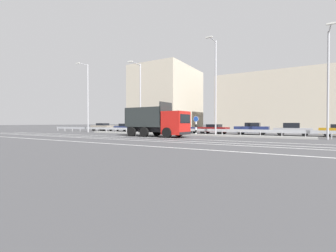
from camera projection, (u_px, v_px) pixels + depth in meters
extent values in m
plane|color=#424244|center=(167.00, 136.00, 25.18)|extent=(320.00, 320.00, 0.00)
cube|color=silver|center=(146.00, 137.00, 22.89)|extent=(52.03, 0.16, 0.01)
cube|color=silver|center=(133.00, 139.00, 21.05)|extent=(52.03, 0.16, 0.01)
cube|color=silver|center=(123.00, 140.00, 19.87)|extent=(52.03, 0.16, 0.01)
cube|color=silver|center=(93.00, 143.00, 16.97)|extent=(52.03, 0.16, 0.01)
cube|color=gray|center=(179.00, 134.00, 27.65)|extent=(28.61, 1.10, 0.18)
cube|color=#9EA0A5|center=(182.00, 130.00, 28.52)|extent=(52.03, 0.04, 0.32)
cylinder|color=#ADADB2|center=(58.00, 129.00, 41.47)|extent=(0.09, 0.09, 0.62)
cylinder|color=#ADADB2|center=(65.00, 129.00, 40.44)|extent=(0.09, 0.09, 0.62)
cylinder|color=#ADADB2|center=(72.00, 130.00, 39.40)|extent=(0.09, 0.09, 0.62)
cylinder|color=#ADADB2|center=(80.00, 130.00, 38.37)|extent=(0.09, 0.09, 0.62)
cylinder|color=#ADADB2|center=(88.00, 130.00, 37.33)|extent=(0.09, 0.09, 0.62)
cylinder|color=#ADADB2|center=(97.00, 130.00, 36.30)|extent=(0.09, 0.09, 0.62)
cylinder|color=#ADADB2|center=(106.00, 130.00, 35.26)|extent=(0.09, 0.09, 0.62)
cylinder|color=#ADADB2|center=(116.00, 131.00, 34.22)|extent=(0.09, 0.09, 0.62)
cylinder|color=#ADADB2|center=(126.00, 131.00, 33.19)|extent=(0.09, 0.09, 0.62)
cylinder|color=#ADADB2|center=(137.00, 131.00, 32.15)|extent=(0.09, 0.09, 0.62)
cylinder|color=#ADADB2|center=(149.00, 131.00, 31.12)|extent=(0.09, 0.09, 0.62)
cylinder|color=#ADADB2|center=(162.00, 132.00, 30.08)|extent=(0.09, 0.09, 0.62)
cylinder|color=#ADADB2|center=(175.00, 132.00, 29.04)|extent=(0.09, 0.09, 0.62)
cylinder|color=#ADADB2|center=(190.00, 132.00, 28.01)|extent=(0.09, 0.09, 0.62)
cylinder|color=#ADADB2|center=(205.00, 133.00, 26.97)|extent=(0.09, 0.09, 0.62)
cylinder|color=#ADADB2|center=(222.00, 133.00, 25.94)|extent=(0.09, 0.09, 0.62)
cylinder|color=#ADADB2|center=(240.00, 134.00, 24.90)|extent=(0.09, 0.09, 0.62)
cylinder|color=#ADADB2|center=(260.00, 134.00, 23.87)|extent=(0.09, 0.09, 0.62)
cylinder|color=#ADADB2|center=(282.00, 135.00, 22.83)|extent=(0.09, 0.09, 0.62)
cylinder|color=#ADADB2|center=(306.00, 135.00, 21.79)|extent=(0.09, 0.09, 0.62)
cylinder|color=#ADADB2|center=(332.00, 136.00, 20.76)|extent=(0.09, 0.09, 0.62)
cube|color=red|center=(176.00, 123.00, 23.08)|extent=(2.24, 2.50, 2.37)
cube|color=black|center=(185.00, 119.00, 22.49)|extent=(0.10, 2.09, 0.88)
cube|color=black|center=(186.00, 133.00, 22.49)|extent=(0.18, 2.38, 0.24)
cube|color=black|center=(148.00, 129.00, 25.01)|extent=(5.08, 1.51, 0.53)
cube|color=#232828|center=(148.00, 126.00, 25.00)|extent=(4.91, 2.49, 0.12)
cube|color=#232828|center=(154.00, 117.00, 25.93)|extent=(4.83, 0.27, 2.01)
cube|color=#232828|center=(142.00, 117.00, 24.04)|extent=(4.83, 0.27, 2.01)
cube|color=#232828|center=(166.00, 114.00, 23.72)|extent=(0.18, 2.33, 2.51)
cube|color=#232828|center=(132.00, 117.00, 26.25)|extent=(0.18, 2.33, 2.01)
cylinder|color=black|center=(179.00, 132.00, 24.27)|extent=(1.05, 0.36, 1.04)
cylinder|color=black|center=(167.00, 133.00, 22.26)|extent=(1.05, 0.36, 1.04)
cylinder|color=black|center=(157.00, 131.00, 25.81)|extent=(1.05, 0.36, 1.04)
cylinder|color=black|center=(144.00, 132.00, 23.80)|extent=(1.05, 0.36, 1.04)
cylinder|color=black|center=(145.00, 131.00, 26.75)|extent=(1.05, 0.36, 1.04)
cylinder|color=black|center=(132.00, 132.00, 24.74)|extent=(1.05, 0.36, 1.04)
cylinder|color=white|center=(196.00, 134.00, 26.49)|extent=(0.16, 0.16, 0.33)
cylinder|color=black|center=(196.00, 131.00, 26.48)|extent=(0.16, 0.16, 0.33)
cylinder|color=white|center=(196.00, 129.00, 26.48)|extent=(0.16, 0.16, 0.33)
cylinder|color=black|center=(196.00, 126.00, 26.48)|extent=(0.16, 0.16, 0.33)
cylinder|color=white|center=(196.00, 123.00, 26.47)|extent=(0.16, 0.16, 0.33)
cylinder|color=#1E4CB2|center=(196.00, 119.00, 26.46)|extent=(0.61, 0.03, 0.61)
cylinder|color=white|center=(196.00, 119.00, 26.46)|extent=(0.66, 0.02, 0.66)
cylinder|color=#ADADB2|center=(88.00, 98.00, 35.60)|extent=(0.18, 0.18, 10.75)
cylinder|color=#ADADB2|center=(83.00, 64.00, 34.71)|extent=(0.13, 1.87, 0.10)
cube|color=silver|center=(78.00, 63.00, 33.90)|extent=(0.70, 0.21, 0.12)
cylinder|color=#ADADB2|center=(140.00, 99.00, 30.35)|extent=(0.18, 0.18, 9.46)
cylinder|color=#ADADB2|center=(135.00, 63.00, 29.29)|extent=(0.20, 2.26, 0.10)
cube|color=silver|center=(130.00, 62.00, 28.29)|extent=(0.71, 0.23, 0.12)
cylinder|color=#ADADB2|center=(216.00, 88.00, 25.37)|extent=(0.18, 0.18, 10.78)
cylinder|color=#ADADB2|center=(213.00, 39.00, 24.47)|extent=(0.19, 1.96, 0.10)
cube|color=silver|center=(209.00, 37.00, 23.65)|extent=(0.71, 0.23, 0.12)
cylinder|color=#ADADB2|center=(328.00, 86.00, 20.14)|extent=(0.18, 0.18, 9.69)
cylinder|color=#ADADB2|center=(330.00, 28.00, 19.01)|extent=(0.14, 2.48, 0.10)
cube|color=silver|center=(332.00, 24.00, 17.96)|extent=(0.70, 0.21, 0.12)
cube|color=gray|center=(102.00, 127.00, 42.03)|extent=(4.35, 1.91, 0.72)
cube|color=black|center=(103.00, 124.00, 41.96)|extent=(1.84, 1.65, 0.41)
cylinder|color=black|center=(94.00, 129.00, 41.99)|extent=(0.60, 0.21, 0.60)
cylinder|color=black|center=(101.00, 129.00, 43.48)|extent=(0.60, 0.21, 0.60)
cylinder|color=black|center=(104.00, 129.00, 40.60)|extent=(0.60, 0.21, 0.60)
cylinder|color=black|center=(111.00, 129.00, 42.09)|extent=(0.60, 0.21, 0.60)
cube|color=navy|center=(127.00, 128.00, 39.31)|extent=(4.73, 2.22, 0.61)
cube|color=black|center=(126.00, 125.00, 39.38)|extent=(2.05, 1.80, 0.46)
cylinder|color=black|center=(136.00, 130.00, 39.25)|extent=(0.61, 0.24, 0.60)
cylinder|color=black|center=(129.00, 130.00, 37.76)|extent=(0.61, 0.24, 0.60)
cylinder|color=black|center=(124.00, 129.00, 40.86)|extent=(0.61, 0.24, 0.60)
cylinder|color=black|center=(117.00, 130.00, 39.37)|extent=(0.61, 0.24, 0.60)
cube|color=maroon|center=(152.00, 128.00, 36.39)|extent=(4.33, 1.99, 0.69)
cube|color=black|center=(153.00, 125.00, 36.32)|extent=(1.84, 1.71, 0.45)
cylinder|color=black|center=(142.00, 130.00, 36.32)|extent=(0.60, 0.21, 0.60)
cylinder|color=black|center=(149.00, 130.00, 37.86)|extent=(0.60, 0.21, 0.60)
cylinder|color=black|center=(156.00, 131.00, 34.93)|extent=(0.60, 0.21, 0.60)
cylinder|color=black|center=(162.00, 130.00, 36.47)|extent=(0.60, 0.21, 0.60)
cube|color=navy|center=(184.00, 129.00, 33.74)|extent=(4.55, 2.13, 0.57)
cube|color=black|center=(183.00, 126.00, 33.79)|extent=(1.95, 1.78, 0.41)
cylinder|color=black|center=(195.00, 131.00, 33.91)|extent=(0.61, 0.23, 0.60)
cylinder|color=black|center=(190.00, 131.00, 32.29)|extent=(0.61, 0.23, 0.60)
cylinder|color=black|center=(178.00, 130.00, 35.20)|extent=(0.61, 0.23, 0.60)
cylinder|color=black|center=(173.00, 131.00, 33.57)|extent=(0.61, 0.23, 0.60)
cube|color=maroon|center=(213.00, 129.00, 30.75)|extent=(4.11, 2.21, 0.62)
cube|color=black|center=(214.00, 126.00, 30.67)|extent=(1.80, 1.79, 0.39)
cylinder|color=black|center=(202.00, 132.00, 30.72)|extent=(0.61, 0.25, 0.60)
cylinder|color=black|center=(208.00, 131.00, 32.19)|extent=(0.61, 0.25, 0.60)
cylinder|color=black|center=(219.00, 132.00, 29.31)|extent=(0.61, 0.25, 0.60)
cylinder|color=black|center=(224.00, 132.00, 30.79)|extent=(0.61, 0.25, 0.60)
cube|color=navy|center=(252.00, 129.00, 28.44)|extent=(4.15, 2.08, 0.75)
cube|color=black|center=(253.00, 125.00, 28.37)|extent=(1.78, 1.75, 0.47)
cylinder|color=black|center=(240.00, 132.00, 28.23)|extent=(0.61, 0.22, 0.60)
cylinder|color=black|center=(243.00, 132.00, 29.84)|extent=(0.61, 0.22, 0.60)
cylinder|color=black|center=(262.00, 133.00, 27.05)|extent=(0.61, 0.22, 0.60)
cylinder|color=black|center=(263.00, 132.00, 28.66)|extent=(0.61, 0.22, 0.60)
cube|color=#A3A3A8|center=(293.00, 131.00, 25.99)|extent=(4.00, 1.90, 0.61)
cube|color=black|center=(292.00, 125.00, 26.05)|extent=(1.71, 1.61, 0.59)
cylinder|color=black|center=(305.00, 133.00, 26.06)|extent=(0.61, 0.22, 0.60)
cylinder|color=black|center=(305.00, 134.00, 24.64)|extent=(0.61, 0.22, 0.60)
cylinder|color=black|center=(282.00, 133.00, 27.36)|extent=(0.61, 0.22, 0.60)
cylinder|color=black|center=(280.00, 133.00, 25.94)|extent=(0.61, 0.22, 0.60)
cylinder|color=black|center=(327.00, 134.00, 25.10)|extent=(0.61, 0.24, 0.60)
cylinder|color=black|center=(327.00, 134.00, 23.69)|extent=(0.61, 0.24, 0.60)
cube|color=#B7AD99|center=(168.00, 99.00, 50.22)|extent=(11.13, 15.03, 13.50)
cube|color=#B7AD99|center=(272.00, 103.00, 41.67)|extent=(18.69, 10.25, 10.31)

